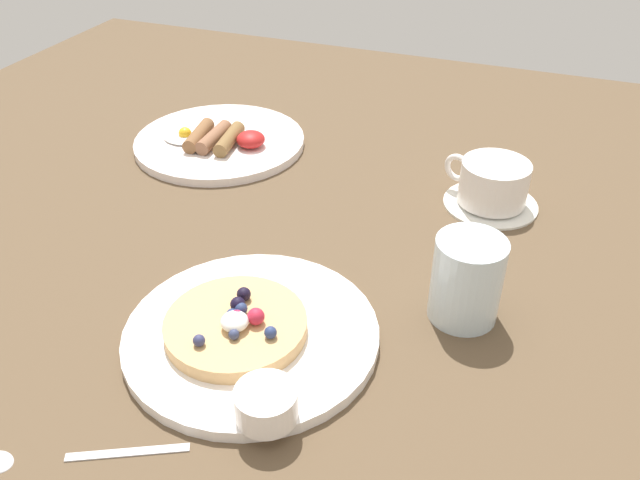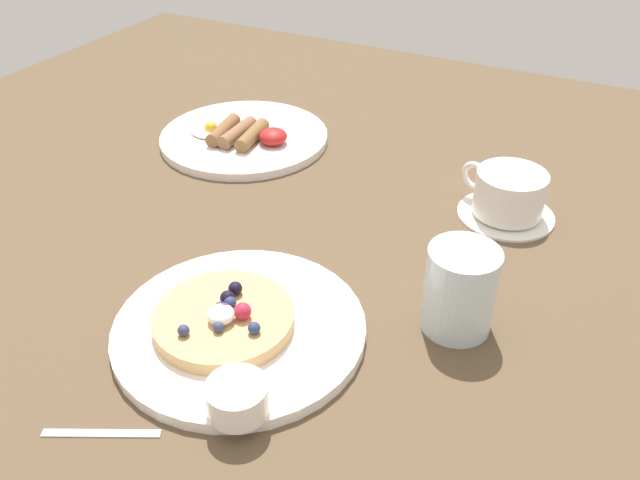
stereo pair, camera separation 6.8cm
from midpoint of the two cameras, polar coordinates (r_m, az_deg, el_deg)
ground_plane at (r=77.26cm, az=-2.09°, el=-3.08°), size 151.80×153.66×3.00cm
pancake_plate at (r=67.01cm, az=-4.11°, el=-7.80°), size 25.58×25.58×1.29cm
pancake_with_berries at (r=65.93cm, az=-5.43°, el=-6.89°), size 14.17×14.17×3.25cm
syrup_ramekin at (r=57.68cm, az=-3.78°, el=-13.65°), size 5.47×5.47×2.95cm
breakfast_plate at (r=103.87cm, az=-4.73°, el=8.83°), size 26.02×26.02×1.26cm
fried_breakfast at (r=101.58cm, az=-4.99°, el=9.21°), size 16.22×9.09×2.55cm
coffee_saucer at (r=89.05cm, az=17.96°, el=2.14°), size 12.37×12.37×0.65cm
coffee_cup at (r=87.50cm, az=18.26°, el=3.95°), size 11.57×8.89×5.58cm
teaspoon at (r=62.65cm, az=-21.36°, el=-15.25°), size 15.30×8.41×0.60cm
water_glass at (r=67.64cm, az=14.95°, el=-4.20°), size 7.23×7.23×9.29cm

